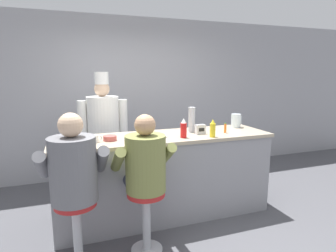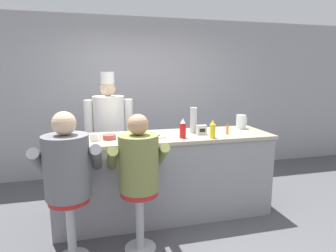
{
  "view_description": "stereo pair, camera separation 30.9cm",
  "coord_description": "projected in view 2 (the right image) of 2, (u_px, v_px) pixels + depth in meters",
  "views": [
    {
      "loc": [
        -1.06,
        -2.77,
        1.75
      ],
      "look_at": [
        0.03,
        0.33,
        1.14
      ],
      "focal_mm": 30.0,
      "sensor_mm": 36.0,
      "label": 1
    },
    {
      "loc": [
        -0.77,
        -2.86,
        1.75
      ],
      "look_at": [
        0.03,
        0.33,
        1.14
      ],
      "focal_mm": 30.0,
      "sensor_mm": 36.0,
      "label": 2
    }
  ],
  "objects": [
    {
      "name": "cook_in_whites_near",
      "position": [
        109.0,
        128.0,
        4.1
      ],
      "size": [
        0.7,
        0.45,
        1.78
      ],
      "color": "#232328",
      "rests_on": "ground_plane"
    },
    {
      "name": "cup_stack_steel",
      "position": [
        193.0,
        120.0,
        3.53
      ],
      "size": [
        0.09,
        0.09,
        0.32
      ],
      "color": "#B7BABF",
      "rests_on": "diner_counter"
    },
    {
      "name": "ketchup_bottle_red",
      "position": [
        183.0,
        129.0,
        3.24
      ],
      "size": [
        0.07,
        0.07,
        0.23
      ],
      "color": "red",
      "rests_on": "diner_counter"
    },
    {
      "name": "water_pitcher_clear",
      "position": [
        241.0,
        122.0,
        3.81
      ],
      "size": [
        0.15,
        0.13,
        0.19
      ],
      "color": "silver",
      "rests_on": "diner_counter"
    },
    {
      "name": "diner_seated_grey",
      "position": [
        68.0,
        171.0,
        2.57
      ],
      "size": [
        0.62,
        0.61,
        1.43
      ],
      "color": "#B2B5BA",
      "rests_on": "ground_plane"
    },
    {
      "name": "diner_counter",
      "position": [
        165.0,
        175.0,
        3.49
      ],
      "size": [
        2.64,
        0.74,
        1.02
      ],
      "color": "gray",
      "rests_on": "ground_plane"
    },
    {
      "name": "hot_sauce_bottle_orange",
      "position": [
        227.0,
        129.0,
        3.47
      ],
      "size": [
        0.03,
        0.03,
        0.13
      ],
      "color": "orange",
      "rests_on": "diner_counter"
    },
    {
      "name": "breakfast_plate",
      "position": [
        157.0,
        136.0,
        3.32
      ],
      "size": [
        0.23,
        0.23,
        0.05
      ],
      "color": "white",
      "rests_on": "diner_counter"
    },
    {
      "name": "diner_seated_olive",
      "position": [
        138.0,
        167.0,
        2.73
      ],
      "size": [
        0.59,
        0.58,
        1.39
      ],
      "color": "#B2B5BA",
      "rests_on": "ground_plane"
    },
    {
      "name": "ground_plane",
      "position": [
        172.0,
        229.0,
        3.23
      ],
      "size": [
        20.0,
        20.0,
        0.0
      ],
      "primitive_type": "plane",
      "color": "#4C4C51"
    },
    {
      "name": "cereal_bowl",
      "position": [
        109.0,
        137.0,
        3.19
      ],
      "size": [
        0.15,
        0.15,
        0.05
      ],
      "color": "#B24C47",
      "rests_on": "diner_counter"
    },
    {
      "name": "napkin_dispenser_chrome",
      "position": [
        201.0,
        130.0,
        3.43
      ],
      "size": [
        0.12,
        0.07,
        0.12
      ],
      "color": "silver",
      "rests_on": "diner_counter"
    },
    {
      "name": "mustard_bottle_yellow",
      "position": [
        213.0,
        130.0,
        3.24
      ],
      "size": [
        0.07,
        0.07,
        0.21
      ],
      "color": "yellow",
      "rests_on": "diner_counter"
    },
    {
      "name": "wall_back",
      "position": [
        142.0,
        97.0,
        4.94
      ],
      "size": [
        10.0,
        0.06,
        2.7
      ],
      "color": "#99999E",
      "rests_on": "ground_plane"
    },
    {
      "name": "coffee_mug_tan",
      "position": [
        65.0,
        138.0,
        3.03
      ],
      "size": [
        0.12,
        0.08,
        0.09
      ],
      "color": "beige",
      "rests_on": "diner_counter"
    },
    {
      "name": "coffee_mug_white",
      "position": [
        94.0,
        137.0,
        3.12
      ],
      "size": [
        0.13,
        0.08,
        0.08
      ],
      "color": "white",
      "rests_on": "diner_counter"
    }
  ]
}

